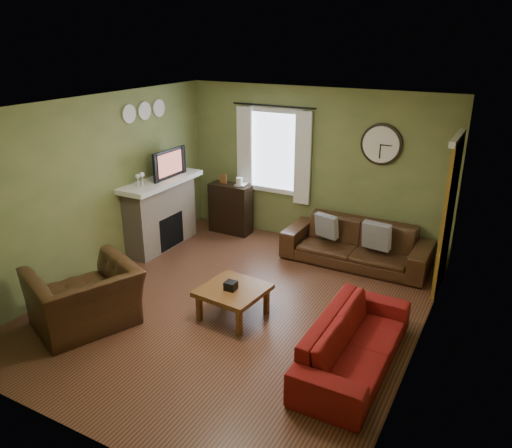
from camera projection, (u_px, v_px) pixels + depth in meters
The scene contains 31 objects.
floor at pixel (235, 306), 6.61m from camera, with size 4.60×5.20×0.00m, color brown.
ceiling at pixel (232, 107), 5.67m from camera, with size 4.60×5.20×0.00m, color white.
wall_left at pixel (96, 188), 7.16m from camera, with size 0.00×5.20×2.60m, color olive.
wall_right at pixel (426, 250), 5.12m from camera, with size 0.00×5.20×2.60m, color olive.
wall_back at pixel (314, 167), 8.28m from camera, with size 4.60×0.00×2.60m, color olive.
wall_front at pixel (68, 311), 4.00m from camera, with size 4.60×0.00×2.60m, color olive.
fireplace at pixel (161, 215), 8.28m from camera, with size 0.40×1.40×1.10m, color tan.
firebox at pixel (171, 231), 8.29m from camera, with size 0.04×0.60×0.55m, color black.
mantel at pixel (160, 181), 8.06m from camera, with size 0.58×1.60×0.08m, color white.
tv at pixel (166, 167), 8.10m from camera, with size 0.60×0.08×0.35m, color black.
tv_screen at pixel (170, 164), 8.04m from camera, with size 0.02×0.62×0.36m, color #994C3F.
medallion_left at pixel (129, 114), 7.47m from camera, with size 0.28×0.28×0.03m, color white.
medallion_mid at pixel (144, 111), 7.75m from camera, with size 0.28×0.28×0.03m, color white.
medallion_right at pixel (159, 108), 8.04m from camera, with size 0.28×0.28×0.03m, color white.
window_pane at pixel (275, 151), 8.50m from camera, with size 1.00×0.02×1.30m, color silver, non-canonical shape.
curtain_rod at pixel (273, 106), 8.14m from camera, with size 0.03×0.03×1.50m, color black.
curtain_left at pixel (244, 152), 8.68m from camera, with size 0.28×0.04×1.55m, color silver.
curtain_right at pixel (303, 159), 8.19m from camera, with size 0.28×0.04×1.55m, color silver.
wall_clock at pixel (381, 145), 7.57m from camera, with size 0.64×0.06×0.64m, color white, non-canonical shape.
door at pixel (448, 217), 6.74m from camera, with size 0.05×0.90×2.10m, color olive.
bookshelf at pixel (231, 209), 8.92m from camera, with size 0.75×0.32×0.89m, color black, non-canonical shape.
book at pixel (236, 181), 8.74m from camera, with size 0.19×0.25×0.02m, color brown.
sofa_brown at pixel (356, 244), 7.73m from camera, with size 2.24×0.88×0.65m, color #351F11.
pillow_left at pixel (327, 226), 7.83m from camera, with size 0.37×0.11×0.37m, color gray.
pillow_right at pixel (377, 236), 7.45m from camera, with size 0.42×0.13×0.42m, color gray.
sofa_red at pixel (355, 342), 5.34m from camera, with size 1.95×0.76×0.57m, color maroon.
armchair at pixel (85, 298), 6.03m from camera, with size 1.19×1.04×0.77m, color #351F11.
coffee_table at pixel (233, 302), 6.30m from camera, with size 0.76×0.76×0.41m, color brown, non-canonical shape.
tissue_box at pixel (231, 290), 6.19m from camera, with size 0.14×0.14×0.11m, color black.
wine_glass_a at pixel (138, 181), 7.56m from camera, with size 0.07×0.07×0.21m, color white, non-canonical shape.
wine_glass_b at pixel (142, 179), 7.64m from camera, with size 0.08×0.08×0.22m, color white, non-canonical shape.
Camera 1 is at (2.99, -4.95, 3.39)m, focal length 35.00 mm.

